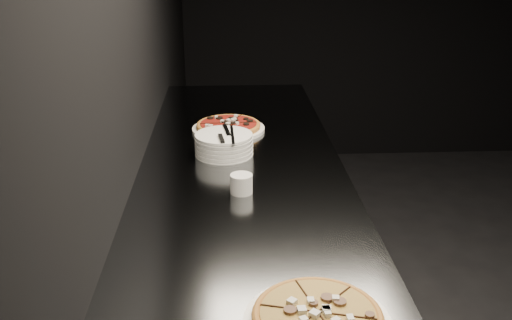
{
  "coord_description": "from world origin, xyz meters",
  "views": [
    {
      "loc": [
        -2.18,
        -1.89,
        1.7
      ],
      "look_at": [
        -2.08,
        -0.01,
        0.96
      ],
      "focal_mm": 40.0,
      "sensor_mm": 36.0,
      "label": 1
    }
  ],
  "objects_px": {
    "pizza_mushroom": "(317,319)",
    "ramekin": "(241,183)",
    "plate_stack": "(224,144)",
    "pizza_tomato": "(228,127)",
    "cutlery": "(226,135)",
    "counter": "(243,278)"
  },
  "relations": [
    {
      "from": "pizza_tomato",
      "to": "plate_stack",
      "type": "bearing_deg",
      "value": -93.84
    },
    {
      "from": "pizza_mushroom",
      "to": "cutlery",
      "type": "height_order",
      "value": "cutlery"
    },
    {
      "from": "ramekin",
      "to": "cutlery",
      "type": "bearing_deg",
      "value": 98.1
    },
    {
      "from": "counter",
      "to": "plate_stack",
      "type": "bearing_deg",
      "value": 112.87
    },
    {
      "from": "counter",
      "to": "cutlery",
      "type": "xyz_separation_m",
      "value": [
        -0.06,
        0.13,
        0.54
      ]
    },
    {
      "from": "counter",
      "to": "ramekin",
      "type": "distance_m",
      "value": 0.53
    },
    {
      "from": "pizza_tomato",
      "to": "ramekin",
      "type": "bearing_deg",
      "value": -86.59
    },
    {
      "from": "counter",
      "to": "pizza_tomato",
      "type": "relative_size",
      "value": 7.89
    },
    {
      "from": "counter",
      "to": "plate_stack",
      "type": "xyz_separation_m",
      "value": [
        -0.06,
        0.15,
        0.5
      ]
    },
    {
      "from": "counter",
      "to": "pizza_mushroom",
      "type": "height_order",
      "value": "pizza_mushroom"
    },
    {
      "from": "pizza_mushroom",
      "to": "ramekin",
      "type": "distance_m",
      "value": 0.7
    },
    {
      "from": "pizza_mushroom",
      "to": "pizza_tomato",
      "type": "height_order",
      "value": "pizza_mushroom"
    },
    {
      "from": "pizza_tomato",
      "to": "plate_stack",
      "type": "distance_m",
      "value": 0.28
    },
    {
      "from": "counter",
      "to": "cutlery",
      "type": "height_order",
      "value": "cutlery"
    },
    {
      "from": "cutlery",
      "to": "plate_stack",
      "type": "bearing_deg",
      "value": 110.23
    },
    {
      "from": "pizza_mushroom",
      "to": "pizza_tomato",
      "type": "relative_size",
      "value": 1.12
    },
    {
      "from": "cutlery",
      "to": "pizza_mushroom",
      "type": "bearing_deg",
      "value": -86.84
    },
    {
      "from": "plate_stack",
      "to": "cutlery",
      "type": "height_order",
      "value": "cutlery"
    },
    {
      "from": "pizza_tomato",
      "to": "cutlery",
      "type": "xyz_separation_m",
      "value": [
        -0.01,
        -0.3,
        0.07
      ]
    },
    {
      "from": "cutlery",
      "to": "ramekin",
      "type": "height_order",
      "value": "cutlery"
    },
    {
      "from": "ramekin",
      "to": "counter",
      "type": "bearing_deg",
      "value": 87.84
    },
    {
      "from": "plate_stack",
      "to": "ramekin",
      "type": "height_order",
      "value": "plate_stack"
    }
  ]
}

